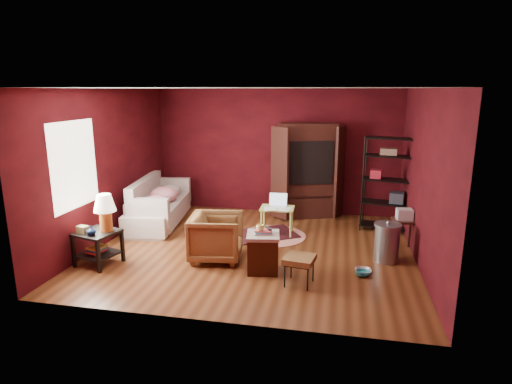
{
  "coord_description": "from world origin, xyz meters",
  "views": [
    {
      "loc": [
        1.45,
        -7.04,
        2.78
      ],
      "look_at": [
        0.0,
        0.2,
        1.0
      ],
      "focal_mm": 30.0,
      "sensor_mm": 36.0,
      "label": 1
    }
  ],
  "objects_px": {
    "sofa": "(158,204)",
    "side_table": "(101,223)",
    "tv_armoire": "(307,169)",
    "wire_shelving": "(388,180)",
    "laptop_desk": "(277,210)",
    "armchair": "(216,235)",
    "hamper": "(263,252)"
  },
  "relations": [
    {
      "from": "side_table",
      "to": "wire_shelving",
      "type": "height_order",
      "value": "wire_shelving"
    },
    {
      "from": "wire_shelving",
      "to": "sofa",
      "type": "bearing_deg",
      "value": -164.2
    },
    {
      "from": "side_table",
      "to": "hamper",
      "type": "relative_size",
      "value": 1.66
    },
    {
      "from": "hamper",
      "to": "armchair",
      "type": "bearing_deg",
      "value": 159.3
    },
    {
      "from": "laptop_desk",
      "to": "wire_shelving",
      "type": "xyz_separation_m",
      "value": [
        2.09,
        0.66,
        0.54
      ]
    },
    {
      "from": "sofa",
      "to": "side_table",
      "type": "relative_size",
      "value": 1.91
    },
    {
      "from": "sofa",
      "to": "hamper",
      "type": "height_order",
      "value": "sofa"
    },
    {
      "from": "sofa",
      "to": "laptop_desk",
      "type": "relative_size",
      "value": 2.78
    },
    {
      "from": "armchair",
      "to": "wire_shelving",
      "type": "height_order",
      "value": "wire_shelving"
    },
    {
      "from": "armchair",
      "to": "hamper",
      "type": "relative_size",
      "value": 1.21
    },
    {
      "from": "laptop_desk",
      "to": "wire_shelving",
      "type": "distance_m",
      "value": 2.25
    },
    {
      "from": "sofa",
      "to": "hamper",
      "type": "distance_m",
      "value": 3.28
    },
    {
      "from": "tv_armoire",
      "to": "wire_shelving",
      "type": "bearing_deg",
      "value": -41.99
    },
    {
      "from": "hamper",
      "to": "tv_armoire",
      "type": "height_order",
      "value": "tv_armoire"
    },
    {
      "from": "tv_armoire",
      "to": "wire_shelving",
      "type": "xyz_separation_m",
      "value": [
        1.64,
        -0.74,
        -0.04
      ]
    },
    {
      "from": "side_table",
      "to": "sofa",
      "type": "bearing_deg",
      "value": 90.64
    },
    {
      "from": "hamper",
      "to": "tv_armoire",
      "type": "bearing_deg",
      "value": 82.79
    },
    {
      "from": "side_table",
      "to": "laptop_desk",
      "type": "height_order",
      "value": "side_table"
    },
    {
      "from": "laptop_desk",
      "to": "tv_armoire",
      "type": "height_order",
      "value": "tv_armoire"
    },
    {
      "from": "armchair",
      "to": "wire_shelving",
      "type": "bearing_deg",
      "value": -61.78
    },
    {
      "from": "sofa",
      "to": "wire_shelving",
      "type": "relative_size",
      "value": 1.18
    },
    {
      "from": "tv_armoire",
      "to": "wire_shelving",
      "type": "distance_m",
      "value": 1.8
    },
    {
      "from": "side_table",
      "to": "laptop_desk",
      "type": "distance_m",
      "value": 3.24
    },
    {
      "from": "sofa",
      "to": "wire_shelving",
      "type": "xyz_separation_m",
      "value": [
        4.67,
        0.46,
        0.6
      ]
    },
    {
      "from": "laptop_desk",
      "to": "tv_armoire",
      "type": "relative_size",
      "value": 0.38
    },
    {
      "from": "tv_armoire",
      "to": "laptop_desk",
      "type": "bearing_deg",
      "value": -125.44
    },
    {
      "from": "hamper",
      "to": "wire_shelving",
      "type": "relative_size",
      "value": 0.37
    },
    {
      "from": "sofa",
      "to": "side_table",
      "type": "height_order",
      "value": "side_table"
    },
    {
      "from": "side_table",
      "to": "laptop_desk",
      "type": "bearing_deg",
      "value": 37.88
    },
    {
      "from": "armchair",
      "to": "tv_armoire",
      "type": "xyz_separation_m",
      "value": [
        1.25,
        2.84,
        0.65
      ]
    },
    {
      "from": "laptop_desk",
      "to": "armchair",
      "type": "bearing_deg",
      "value": -121.16
    },
    {
      "from": "sofa",
      "to": "side_table",
      "type": "xyz_separation_m",
      "value": [
        0.02,
        -2.2,
        0.26
      ]
    }
  ]
}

